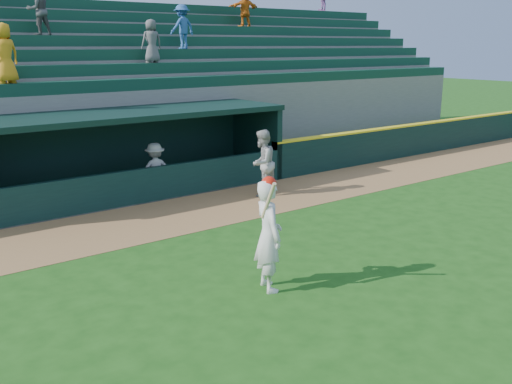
# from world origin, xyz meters

# --- Properties ---
(ground) EXTENTS (120.00, 120.00, 0.00)m
(ground) POSITION_xyz_m (0.00, 0.00, 0.00)
(ground) COLOR #1A4812
(ground) RESTS_ON ground
(warning_track) EXTENTS (40.00, 3.00, 0.01)m
(warning_track) POSITION_xyz_m (0.00, 4.90, 0.01)
(warning_track) COLOR olive
(warning_track) RESTS_ON ground
(field_wall_right) EXTENTS (15.50, 0.30, 1.20)m
(field_wall_right) POSITION_xyz_m (12.25, 6.55, 0.60)
(field_wall_right) COLOR black
(field_wall_right) RESTS_ON ground
(wall_stripe_right) EXTENTS (15.50, 0.32, 0.06)m
(wall_stripe_right) POSITION_xyz_m (12.25, 6.55, 1.23)
(wall_stripe_right) COLOR yellow
(wall_stripe_right) RESTS_ON field_wall_right
(dugout_player_front) EXTENTS (1.17, 1.08, 1.95)m
(dugout_player_front) POSITION_xyz_m (2.94, 5.19, 0.97)
(dugout_player_front) COLOR #9D9D98
(dugout_player_front) RESTS_ON ground
(dugout_player_inside) EXTENTS (1.11, 0.75, 1.59)m
(dugout_player_inside) POSITION_xyz_m (0.39, 6.98, 0.79)
(dugout_player_inside) COLOR #A7A7A2
(dugout_player_inside) RESTS_ON ground
(dugout) EXTENTS (9.40, 2.80, 2.46)m
(dugout) POSITION_xyz_m (0.00, 8.00, 1.36)
(dugout) COLOR slate
(dugout) RESTS_ON ground
(stands) EXTENTS (34.50, 6.28, 7.60)m
(stands) POSITION_xyz_m (-0.02, 12.57, 2.40)
(stands) COLOR slate
(stands) RESTS_ON ground
(batter_at_plate) EXTENTS (0.68, 0.91, 2.12)m
(batter_at_plate) POSITION_xyz_m (-1.04, -0.15, 1.05)
(batter_at_plate) COLOR silver
(batter_at_plate) RESTS_ON ground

